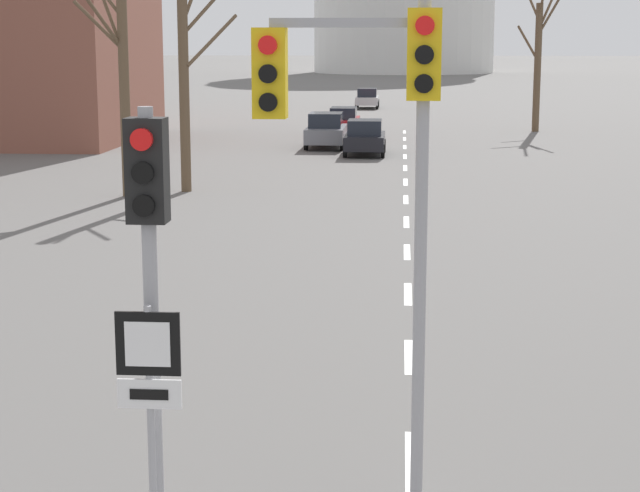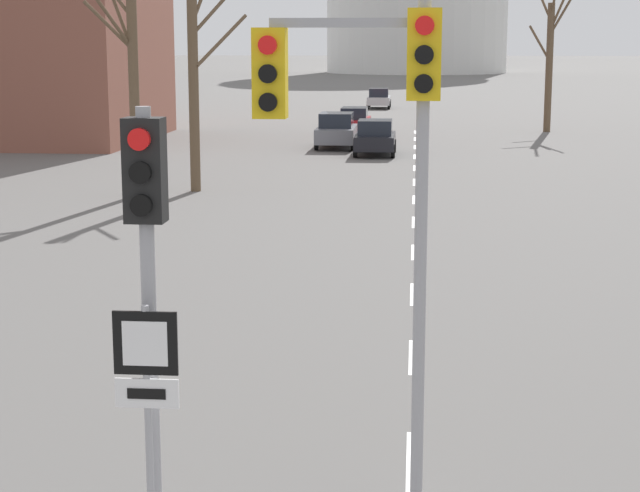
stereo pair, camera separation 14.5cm
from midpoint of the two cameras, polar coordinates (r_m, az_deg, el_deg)
The scene contains 22 objects.
lane_stripe_1 at distance 13.64m, azimuth 5.28°, elevation -11.35°, with size 0.16×2.00×0.01m, color silver.
lane_stripe_2 at distance 17.89m, azimuth 5.25°, elevation -5.91°, with size 0.16×2.00×0.01m, color silver.
lane_stripe_3 at distance 22.24m, azimuth 5.23°, elevation -2.57°, with size 0.16×2.00×0.01m, color silver.
lane_stripe_4 at distance 26.63m, azimuth 5.21°, elevation -0.33°, with size 0.16×2.00×0.01m, color silver.
lane_stripe_5 at distance 31.06m, azimuth 5.21°, elevation 1.27°, with size 0.16×2.00×0.01m, color silver.
lane_stripe_6 at distance 35.51m, azimuth 5.20°, elevation 2.48°, with size 0.16×2.00×0.01m, color silver.
lane_stripe_7 at distance 39.97m, azimuth 5.19°, elevation 3.41°, with size 0.16×2.00×0.01m, color silver.
lane_stripe_8 at distance 44.43m, azimuth 5.19°, elevation 4.16°, with size 0.16×2.00×0.01m, color silver.
lane_stripe_9 at distance 48.90m, azimuth 5.19°, elevation 4.77°, with size 0.16×2.00×0.01m, color silver.
lane_stripe_10 at distance 53.38m, azimuth 5.18°, elevation 5.28°, with size 0.16×2.00×0.01m, color silver.
lane_stripe_11 at distance 57.86m, azimuth 5.18°, elevation 5.71°, with size 0.16×2.00×0.01m, color silver.
lane_stripe_12 at distance 62.35m, azimuth 5.18°, elevation 6.07°, with size 0.16×2.00×0.01m, color silver.
traffic_signal_near_left at distance 10.00m, azimuth -8.78°, elevation -0.49°, with size 0.36×0.34×4.57m.
traffic_signal_centre_tall at distance 11.53m, azimuth 3.11°, elevation 6.32°, with size 2.00×0.34×5.59m.
route_sign_post at distance 10.10m, azimuth -8.79°, elevation -8.00°, with size 0.60×0.08×2.78m.
sedan_near_left at distance 84.55m, azimuth 3.21°, elevation 7.88°, with size 1.81×4.28×1.56m.
sedan_near_right at distance 52.87m, azimuth 0.97°, elevation 6.19°, with size 1.93×4.43×1.72m.
sedan_mid_centre at distance 49.45m, azimuth 3.05°, elevation 5.81°, with size 1.88×4.02×1.63m.
sedan_far_left at distance 59.49m, azimuth 1.92°, elevation 6.65°, with size 1.72×4.56×1.59m.
bare_tree_left_near at distance 37.44m, azimuth -6.49°, elevation 8.90°, with size 1.88×2.21×8.52m.
bare_tree_right_near at distance 63.61m, azimuth 12.21°, elevation 9.86°, with size 2.63×4.33×9.25m.
bare_tree_left_far at distance 36.49m, azimuth -10.02°, elevation 9.26°, with size 2.47×3.31×8.65m.
Camera 2 is at (-0.04, -4.85, 5.15)m, focal length 60.00 mm.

